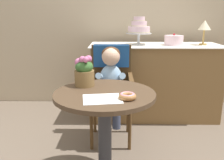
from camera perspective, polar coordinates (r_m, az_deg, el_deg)
The scene contains 11 objects.
back_wall at distance 3.51m, azimuth -0.32°, elevation 16.56°, with size 4.80×0.10×2.70m, color #C1AD8E.
cafe_table at distance 1.81m, azimuth -1.69°, elevation -9.23°, with size 0.72×0.72×0.72m.
wicker_chair at distance 2.47m, azimuth -0.19°, elevation 0.64°, with size 0.42×0.45×0.95m.
seated_child at distance 2.31m, azimuth -0.28°, elevation 0.61°, with size 0.27×0.32×0.73m.
paper_napkin at distance 1.60m, azimuth -2.27°, elevation -4.39°, with size 0.25×0.21×0.00m, color white.
donut_front at distance 1.60m, azimuth 3.59°, elevation -3.68°, with size 0.11×0.11×0.04m.
flower_vase at distance 1.88m, azimuth -6.43°, elevation 1.96°, with size 0.15×0.15×0.24m.
display_counter at distance 3.09m, azimuth 9.69°, elevation -0.19°, with size 1.56×0.62×0.90m.
tiered_cake_stand at distance 2.97m, azimuth 6.23°, elevation 11.79°, with size 0.30×0.30×0.33m.
round_layer_cake at distance 3.01m, azimuth 14.06°, elevation 8.89°, with size 0.22×0.22×0.14m.
table_lamp at distance 3.12m, azimuth 20.58°, elevation 11.54°, with size 0.15×0.15×0.28m.
Camera 1 is at (0.08, -1.65, 1.25)m, focal length 39.63 mm.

